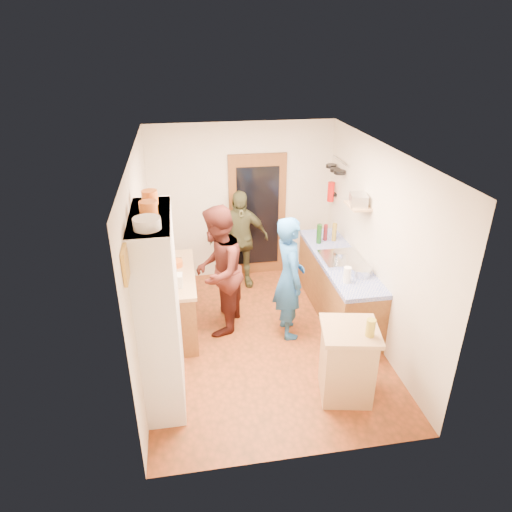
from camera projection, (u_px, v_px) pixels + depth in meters
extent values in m
cube|color=#92401B|center=(264.00, 339.00, 6.31)|extent=(3.00, 4.00, 0.02)
cube|color=silver|center=(265.00, 150.00, 5.17)|extent=(3.00, 4.00, 0.02)
cube|color=beige|center=(242.00, 202.00, 7.52)|extent=(3.00, 0.02, 2.60)
cube|color=beige|center=(307.00, 352.00, 3.96)|extent=(3.00, 0.02, 2.60)
cube|color=beige|center=(142.00, 263.00, 5.52)|extent=(0.02, 4.00, 2.60)
cube|color=beige|center=(378.00, 246.00, 5.97)|extent=(0.02, 4.00, 2.60)
cube|color=brown|center=(257.00, 216.00, 7.64)|extent=(0.95, 0.06, 2.10)
cube|color=black|center=(258.00, 217.00, 7.60)|extent=(0.70, 0.02, 1.70)
cube|color=white|center=(160.00, 311.00, 4.93)|extent=(0.40, 1.20, 2.20)
cube|color=white|center=(149.00, 217.00, 4.45)|extent=(0.40, 1.14, 0.04)
cylinder|color=white|center=(147.00, 223.00, 4.11)|extent=(0.25, 0.25, 0.10)
cylinder|color=orange|center=(148.00, 208.00, 4.42)|extent=(0.18, 0.18, 0.14)
cylinder|color=orange|center=(150.00, 197.00, 4.71)|extent=(0.17, 0.17, 0.15)
cube|color=brown|center=(173.00, 303.00, 6.34)|extent=(0.60, 1.40, 0.85)
cube|color=tan|center=(171.00, 274.00, 6.15)|extent=(0.64, 1.44, 0.05)
cube|color=white|center=(174.00, 281.00, 5.77)|extent=(0.23, 0.16, 0.16)
cylinder|color=white|center=(166.00, 274.00, 5.89)|extent=(0.21, 0.21, 0.19)
cylinder|color=orange|center=(176.00, 263.00, 6.30)|extent=(0.22, 0.22, 0.08)
cube|color=tan|center=(172.00, 255.00, 6.61)|extent=(0.32, 0.25, 0.02)
cube|color=brown|center=(337.00, 287.00, 6.75)|extent=(0.60, 2.20, 0.84)
cube|color=#162DB3|center=(340.00, 260.00, 6.55)|extent=(0.62, 2.22, 0.06)
cube|color=silver|center=(341.00, 258.00, 6.49)|extent=(0.55, 0.58, 0.04)
cylinder|color=silver|center=(340.00, 255.00, 6.39)|extent=(0.18, 0.18, 0.12)
cylinder|color=#143F14|center=(319.00, 234.00, 6.95)|extent=(0.10, 0.10, 0.31)
cylinder|color=#591419|center=(325.00, 232.00, 7.06)|extent=(0.07, 0.07, 0.26)
cylinder|color=olive|center=(334.00, 232.00, 7.04)|extent=(0.08, 0.08, 0.28)
cylinder|color=white|center=(347.00, 275.00, 5.86)|extent=(0.12, 0.12, 0.21)
cylinder|color=silver|center=(361.00, 271.00, 6.06)|extent=(0.29, 0.29, 0.11)
cube|color=tan|center=(347.00, 364.00, 5.16)|extent=(0.64, 0.64, 0.86)
cube|color=tan|center=(350.00, 331.00, 4.96)|extent=(0.73, 0.73, 0.05)
cube|color=white|center=(345.00, 327.00, 5.00)|extent=(0.40, 0.34, 0.02)
cylinder|color=#AD9E2D|center=(371.00, 328.00, 4.80)|extent=(0.12, 0.12, 0.20)
cylinder|color=silver|center=(340.00, 161.00, 6.99)|extent=(0.02, 0.65, 0.02)
cylinder|color=black|center=(339.00, 172.00, 6.88)|extent=(0.18, 0.18, 0.05)
cylinder|color=black|center=(335.00, 170.00, 7.06)|extent=(0.16, 0.16, 0.05)
cylinder|color=black|center=(331.00, 166.00, 7.24)|extent=(0.17, 0.17, 0.05)
cube|color=tan|center=(358.00, 206.00, 6.17)|extent=(0.26, 0.42, 0.03)
cube|color=silver|center=(359.00, 200.00, 6.13)|extent=(0.28, 0.34, 0.15)
cube|color=black|center=(334.00, 194.00, 7.40)|extent=(0.06, 0.10, 0.04)
cylinder|color=red|center=(331.00, 192.00, 7.37)|extent=(0.11, 0.11, 0.32)
cube|color=gold|center=(125.00, 265.00, 3.82)|extent=(0.03, 0.25, 0.30)
imported|color=#20579F|center=(292.00, 279.00, 6.07)|extent=(0.44, 0.64, 1.73)
imported|color=#421915|center=(221.00, 270.00, 6.18)|extent=(0.95, 1.07, 1.83)
imported|color=#3C3D24|center=(240.00, 240.00, 7.34)|extent=(0.99, 0.47, 1.63)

